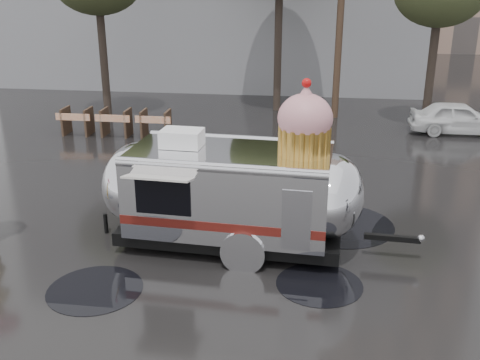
# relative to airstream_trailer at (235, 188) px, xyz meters

# --- Properties ---
(ground) EXTENTS (120.00, 120.00, 0.00)m
(ground) POSITION_rel_airstream_trailer_xyz_m (-0.05, -1.77, -1.34)
(ground) COLOR black
(ground) RESTS_ON ground
(puddles) EXTENTS (11.81, 6.73, 0.01)m
(puddles) POSITION_rel_airstream_trailer_xyz_m (-1.65, -0.64, -1.33)
(puddles) COLOR black
(puddles) RESTS_ON ground
(utility_pole) EXTENTS (1.60, 0.28, 9.00)m
(utility_pole) POSITION_rel_airstream_trailer_xyz_m (2.45, 12.23, 3.28)
(utility_pole) COLOR #473323
(utility_pole) RESTS_ON ground
(barricade_row) EXTENTS (4.30, 0.80, 1.00)m
(barricade_row) POSITION_rel_airstream_trailer_xyz_m (-5.60, 8.20, -0.82)
(barricade_row) COLOR #473323
(barricade_row) RESTS_ON ground
(airstream_trailer) EXTENTS (7.09, 2.81, 3.82)m
(airstream_trailer) POSITION_rel_airstream_trailer_xyz_m (0.00, 0.00, 0.00)
(airstream_trailer) COLOR silver
(airstream_trailer) RESTS_ON ground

